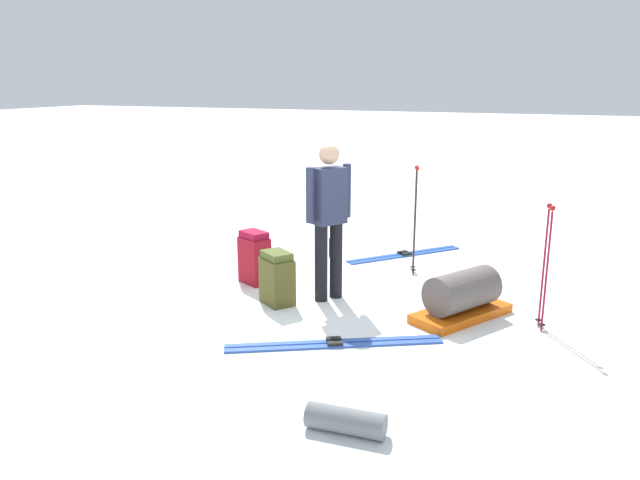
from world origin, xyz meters
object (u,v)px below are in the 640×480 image
ski_pair_far (334,344)px  thermos_bottle (331,248)px  backpack_large_dark (254,258)px  gear_sled (462,297)px  sleeping_mat_rolled (346,421)px  ski_poles_planted_far (546,261)px  ski_pair_near (405,254)px  backpack_bright (277,278)px  skier_standing (329,214)px  ski_poles_planted_near (415,215)px

ski_pair_far → thermos_bottle: bearing=-158.1°
backpack_large_dark → gear_sled: (0.19, 2.46, -0.08)m
ski_pair_far → sleeping_mat_rolled: sleeping_mat_rolled is taller
ski_poles_planted_far → sleeping_mat_rolled: ski_poles_planted_far is taller
ski_pair_near → sleeping_mat_rolled: (4.47, 0.77, 0.08)m
gear_sled → thermos_bottle: (-1.57, -2.03, -0.09)m
ski_poles_planted_far → sleeping_mat_rolled: (2.46, -1.11, -0.59)m
ski_poles_planted_far → ski_pair_near: bearing=-136.9°
backpack_bright → skier_standing: bearing=128.5°
backpack_large_dark → gear_sled: backpack_large_dark is taller
backpack_large_dark → ski_poles_planted_far: ski_poles_planted_far is taller
ski_pair_near → thermos_bottle: (0.46, -0.90, 0.12)m
ski_poles_planted_near → sleeping_mat_rolled: (3.73, 0.47, -0.65)m
backpack_large_dark → ski_poles_planted_near: ski_poles_planted_near is taller
gear_sled → thermos_bottle: 2.57m
backpack_bright → sleeping_mat_rolled: backpack_bright is taller
ski_pair_near → backpack_large_dark: (1.83, -1.34, 0.30)m
backpack_bright → gear_sled: 1.93m
ski_poles_planted_near → ski_poles_planted_far: size_ratio=1.09×
ski_poles_planted_near → gear_sled: size_ratio=1.15×
ski_poles_planted_far → backpack_bright: bearing=-82.4°
skier_standing → gear_sled: size_ratio=1.46×
ski_pair_near → ski_pair_far: size_ratio=0.79×
ski_pair_near → gear_sled: 2.33m
sleeping_mat_rolled → skier_standing: bearing=-155.9°
backpack_large_dark → backpack_bright: 0.77m
skier_standing → ski_pair_far: (1.13, 0.51, -0.94)m
ski_pair_near → backpack_large_dark: bearing=-36.1°
sleeping_mat_rolled → thermos_bottle: size_ratio=2.12×
skier_standing → ski_poles_planted_near: (-1.27, 0.63, -0.21)m
gear_sled → ski_poles_planted_near: bearing=-147.5°
ski_poles_planted_far → thermos_bottle: (-1.56, -2.79, -0.55)m
ski_poles_planted_far → thermos_bottle: 3.24m
ski_poles_planted_far → backpack_large_dark: bearing=-93.2°
backpack_large_dark → ski_pair_near: bearing=143.9°
gear_sled → sleeping_mat_rolled: (2.44, -0.35, -0.13)m
skier_standing → ski_poles_planted_far: skier_standing is taller
backpack_large_dark → backpack_bright: backpack_large_dark is taller
backpack_large_dark → thermos_bottle: bearing=162.5°
backpack_bright → sleeping_mat_rolled: 2.62m
gear_sled → sleeping_mat_rolled: size_ratio=2.12×
ski_pair_near → ski_pair_far: same height
ski_poles_planted_far → thermos_bottle: ski_poles_planted_far is taller
ski_pair_near → gear_sled: gear_sled is taller
skier_standing → ski_pair_near: 2.24m
ski_poles_planted_far → skier_standing: bearing=-90.1°
skier_standing → backpack_bright: bearing=-51.5°
skier_standing → ski_pair_near: (-2.01, 0.33, -0.94)m
ski_poles_planted_near → ski_pair_near: bearing=-157.8°
backpack_bright → sleeping_mat_rolled: bearing=36.4°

